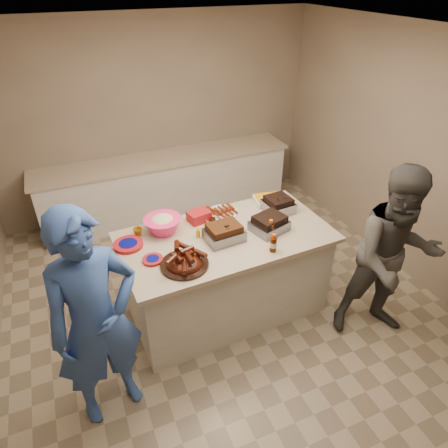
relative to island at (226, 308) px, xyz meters
name	(u,v)px	position (x,y,z in m)	size (l,w,h in m)	color
room	(227,309)	(0.00, -0.02, 0.00)	(4.50, 5.00, 2.70)	gray
back_counter	(167,186)	(0.00, 2.18, 0.45)	(3.60, 0.64, 0.90)	silver
island	(226,308)	(0.00, 0.00, 0.00)	(2.03, 1.07, 0.96)	silver
rib_platter	(185,265)	(-0.51, -0.28, 0.96)	(0.42, 0.42, 0.17)	#471408
pulled_pork_tray	(224,240)	(-0.04, -0.06, 0.96)	(0.35, 0.26, 0.11)	#47230F
brisket_tray	(269,230)	(0.42, -0.08, 0.96)	(0.33, 0.27, 0.10)	black
roasting_pan	(278,211)	(0.68, 0.20, 0.96)	(0.28, 0.28, 0.11)	gray
coleslaw_bowl	(164,231)	(-0.53, 0.30, 0.96)	(0.36, 0.36, 0.25)	#FD2B6F
sausage_plate	(222,213)	(0.12, 0.39, 0.96)	(0.32, 0.32, 0.05)	silver
mac_cheese_dish	(269,203)	(0.68, 0.39, 0.96)	(0.31, 0.23, 0.08)	gold
bbq_bottle_a	(273,251)	(0.29, -0.40, 0.96)	(0.06, 0.06, 0.18)	#401402
bbq_bottle_b	(270,237)	(0.38, -0.19, 0.96)	(0.06, 0.06, 0.19)	#401402
mustard_bottle	(198,237)	(-0.26, 0.08, 0.96)	(0.04, 0.04, 0.11)	gold
sauce_bowl	(212,222)	(-0.04, 0.27, 0.96)	(0.14, 0.04, 0.14)	silver
plate_stack_large	(128,246)	(-0.90, 0.19, 0.96)	(0.27, 0.27, 0.03)	maroon
plate_stack_small	(153,261)	(-0.75, -0.11, 0.96)	(0.18, 0.18, 0.03)	maroon
plastic_cup	(138,236)	(-0.78, 0.33, 0.96)	(0.09, 0.08, 0.09)	#955F0D
basket_stack	(199,221)	(-0.15, 0.35, 0.96)	(0.21, 0.16, 0.11)	maroon
guest_blue	(116,400)	(-1.31, -0.65, 0.00)	(0.69, 1.90, 0.46)	#3356A5
guest_gray	(374,326)	(1.31, -0.84, 0.00)	(0.87, 1.79, 0.68)	#4C4A45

